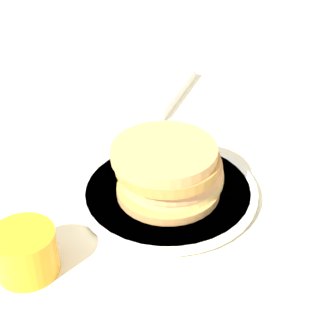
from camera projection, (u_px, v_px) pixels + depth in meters
ground_plane at (158, 204)px, 0.74m from camera, size 4.00×4.00×0.00m
plate at (168, 192)px, 0.75m from camera, size 0.24×0.24×0.01m
pancake_stack at (168, 169)px, 0.73m from camera, size 0.15×0.14×0.07m
juice_glass at (25, 252)px, 0.63m from camera, size 0.07×0.07×0.06m
napkin at (157, 90)px, 0.99m from camera, size 0.17×0.10×0.02m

